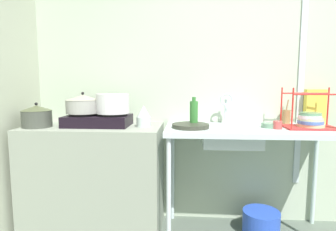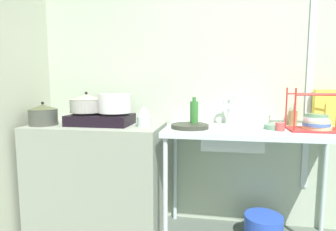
{
  "view_description": "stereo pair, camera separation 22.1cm",
  "coord_description": "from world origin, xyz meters",
  "views": [
    {
      "loc": [
        -0.76,
        -0.85,
        1.25
      ],
      "look_at": [
        -0.91,
        1.34,
        1.0
      ],
      "focal_mm": 29.29,
      "sensor_mm": 36.0,
      "label": 1
    },
    {
      "loc": [
        -0.54,
        -0.82,
        1.25
      ],
      "look_at": [
        -0.91,
        1.34,
        1.0
      ],
      "focal_mm": 29.29,
      "sensor_mm": 36.0,
      "label": 2
    }
  ],
  "objects": [
    {
      "name": "counter_concrete",
      "position": [
        -1.53,
        1.34,
        0.45
      ],
      "size": [
        1.11,
        0.57,
        0.91
      ],
      "primitive_type": "cube",
      "color": "gray",
      "rests_on": "ground"
    },
    {
      "name": "faucet",
      "position": [
        -0.42,
        1.51,
        1.09
      ],
      "size": [
        0.11,
        0.07,
        0.27
      ],
      "color": "silver",
      "rests_on": "counter_sink"
    },
    {
      "name": "bucket_on_floor",
      "position": [
        -0.14,
        1.35,
        0.1
      ],
      "size": [
        0.3,
        0.3,
        0.2
      ],
      "primitive_type": "cylinder",
      "color": "blue",
      "rests_on": "ground"
    },
    {
      "name": "utensil_jar",
      "position": [
        0.1,
        1.57,
        0.97
      ],
      "size": [
        0.07,
        0.07,
        0.21
      ],
      "color": "olive",
      "rests_on": "counter_sink"
    },
    {
      "name": "pot_on_left_burner",
      "position": [
        -1.61,
        1.34,
        1.09
      ],
      "size": [
        0.28,
        0.28,
        0.17
      ],
      "color": "#9B9A93",
      "rests_on": "stove"
    },
    {
      "name": "frying_pan",
      "position": [
        -0.73,
        1.29,
        0.92
      ],
      "size": [
        0.29,
        0.29,
        0.03
      ],
      "primitive_type": "cylinder",
      "color": "#303328",
      "rests_on": "counter_sink"
    },
    {
      "name": "stove",
      "position": [
        -1.49,
        1.34,
        0.96
      ],
      "size": [
        0.52,
        0.33,
        0.11
      ],
      "color": "black",
      "rests_on": "counter_concrete"
    },
    {
      "name": "percolator",
      "position": [
        -1.11,
        1.32,
        0.99
      ],
      "size": [
        0.12,
        0.12,
        0.17
      ],
      "color": "silver",
      "rests_on": "counter_concrete"
    },
    {
      "name": "pot_on_right_burner",
      "position": [
        -1.36,
        1.34,
        1.09
      ],
      "size": [
        0.27,
        0.27,
        0.16
      ],
      "color": "silver",
      "rests_on": "stove"
    },
    {
      "name": "wall_back",
      "position": [
        0.0,
        1.68,
        1.21
      ],
      "size": [
        5.06,
        0.1,
        2.42
      ],
      "primitive_type": "cube",
      "color": "#B0BFA6",
      "rests_on": "ground"
    },
    {
      "name": "wall_metal_strip",
      "position": [
        0.23,
        1.62,
        1.33
      ],
      "size": [
        0.05,
        0.01,
        1.94
      ],
      "primitive_type": "cube",
      "color": "silver"
    },
    {
      "name": "bottle_by_sink",
      "position": [
        -0.7,
        1.37,
        1.01
      ],
      "size": [
        0.07,
        0.07,
        0.24
      ],
      "color": "#327130",
      "rests_on": "counter_sink"
    },
    {
      "name": "cereal_box",
      "position": [
        0.34,
        1.58,
        1.06
      ],
      "size": [
        0.18,
        0.07,
        0.3
      ],
      "primitive_type": "cube",
      "rotation": [
        0.0,
        0.0,
        0.12
      ],
      "color": "yellow",
      "rests_on": "counter_sink"
    },
    {
      "name": "dish_rack",
      "position": [
        0.2,
        1.34,
        0.96
      ],
      "size": [
        0.39,
        0.26,
        0.32
      ],
      "color": "red",
      "rests_on": "counter_sink"
    },
    {
      "name": "pot_beside_stove",
      "position": [
        -1.96,
        1.24,
        0.99
      ],
      "size": [
        0.23,
        0.23,
        0.2
      ],
      "color": "#42463E",
      "rests_on": "counter_concrete"
    },
    {
      "name": "sink_basin",
      "position": [
        -0.41,
        1.33,
        0.83
      ],
      "size": [
        0.45,
        0.37,
        0.14
      ],
      "primitive_type": "cube",
      "color": "silver",
      "rests_on": "counter_sink"
    },
    {
      "name": "small_bowl_on_drainboard",
      "position": [
        -0.1,
        1.35,
        0.92
      ],
      "size": [
        0.15,
        0.15,
        0.04
      ],
      "primitive_type": "cylinder",
      "color": "slate",
      "rests_on": "counter_sink"
    },
    {
      "name": "cup_by_rack",
      "position": [
        -0.06,
        1.28,
        0.94
      ],
      "size": [
        0.07,
        0.07,
        0.06
      ],
      "primitive_type": "cylinder",
      "color": "#BC4643",
      "rests_on": "counter_sink"
    },
    {
      "name": "counter_sink",
      "position": [
        -0.26,
        1.34,
        0.83
      ],
      "size": [
        1.35,
        0.57,
        0.91
      ],
      "color": "silver",
      "rests_on": "ground"
    }
  ]
}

